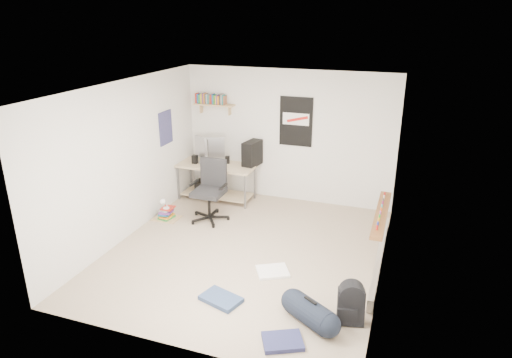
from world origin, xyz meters
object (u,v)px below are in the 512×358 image
(desk, at_px, (217,181))
(backpack, at_px, (351,306))
(book_stack, at_px, (166,211))
(duffel_bag, at_px, (310,313))
(office_chair, at_px, (209,194))

(desk, xyz_separation_m, backpack, (3.03, -2.93, -0.16))
(backpack, bearing_deg, book_stack, 140.84)
(desk, height_order, duffel_bag, desk)
(duffel_bag, bearing_deg, office_chair, 169.02)
(backpack, xyz_separation_m, duffel_bag, (-0.44, -0.20, -0.06))
(office_chair, xyz_separation_m, backpack, (2.76, -2.00, -0.29))
(book_stack, bearing_deg, duffel_bag, -33.10)
(duffel_bag, bearing_deg, backpack, 57.12)
(desk, relative_size, book_stack, 3.25)
(desk, bearing_deg, backpack, -49.52)
(desk, xyz_separation_m, duffel_bag, (2.58, -3.13, -0.22))
(book_stack, bearing_deg, office_chair, 16.01)
(desk, distance_m, office_chair, 0.97)
(desk, bearing_deg, book_stack, -118.06)
(desk, height_order, book_stack, desk)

